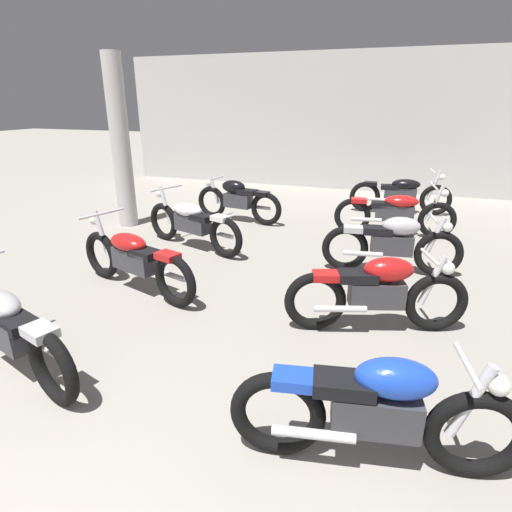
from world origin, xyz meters
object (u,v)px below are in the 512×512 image
(motorcycle_left_row_1, at_px, (7,326))
(support_pillar, at_px, (120,144))
(motorcycle_left_row_4, at_px, (238,199))
(motorcycle_right_row_4, at_px, (395,212))
(motorcycle_right_row_1, at_px, (377,410))
(motorcycle_right_row_2, at_px, (378,292))
(motorcycle_right_row_3, at_px, (393,243))
(motorcycle_right_row_5, at_px, (401,193))
(motorcycle_left_row_2, at_px, (134,258))
(motorcycle_left_row_3, at_px, (192,222))

(motorcycle_left_row_1, bearing_deg, support_pillar, 113.35)
(motorcycle_left_row_4, distance_m, motorcycle_right_row_4, 3.10)
(motorcycle_left_row_4, distance_m, motorcycle_right_row_1, 6.34)
(motorcycle_right_row_2, xyz_separation_m, motorcycle_right_row_3, (0.07, 1.74, 0.00))
(motorcycle_left_row_1, xyz_separation_m, motorcycle_right_row_2, (3.11, 1.88, 0.01))
(motorcycle_right_row_4, distance_m, motorcycle_right_row_5, 1.77)
(support_pillar, relative_size, motorcycle_right_row_3, 1.63)
(motorcycle_left_row_1, xyz_separation_m, motorcycle_right_row_4, (3.15, 5.51, 0.00))
(motorcycle_left_row_1, bearing_deg, motorcycle_right_row_3, 48.64)
(motorcycle_left_row_2, bearing_deg, motorcycle_right_row_3, 29.31)
(motorcycle_left_row_4, distance_m, motorcycle_right_row_2, 4.73)
(motorcycle_right_row_3, bearing_deg, motorcycle_left_row_2, -150.69)
(motorcycle_left_row_1, xyz_separation_m, motorcycle_left_row_3, (-0.04, 3.64, 0.00))
(motorcycle_left_row_1, distance_m, motorcycle_right_row_5, 7.95)
(motorcycle_right_row_2, bearing_deg, motorcycle_right_row_5, 89.14)
(support_pillar, xyz_separation_m, motorcycle_left_row_3, (1.89, -0.82, -1.15))
(motorcycle_right_row_1, height_order, motorcycle_right_row_3, same)
(motorcycle_right_row_1, bearing_deg, motorcycle_right_row_4, 91.09)
(motorcycle_left_row_2, bearing_deg, motorcycle_left_row_3, 93.15)
(motorcycle_left_row_3, bearing_deg, motorcycle_right_row_3, -0.40)
(motorcycle_right_row_4, xyz_separation_m, motorcycle_right_row_5, (0.04, 1.77, 0.00))
(motorcycle_left_row_2, relative_size, motorcycle_left_row_4, 1.07)
(motorcycle_left_row_4, relative_size, motorcycle_right_row_1, 1.01)
(motorcycle_left_row_2, xyz_separation_m, motorcycle_right_row_3, (3.13, 1.76, 0.01))
(motorcycle_right_row_5, bearing_deg, motorcycle_right_row_1, -89.53)
(motorcycle_left_row_3, distance_m, motorcycle_left_row_4, 1.83)
(motorcycle_right_row_1, xyz_separation_m, motorcycle_right_row_4, (-0.10, 5.51, -0.01))
(motorcycle_right_row_1, xyz_separation_m, motorcycle_right_row_2, (-0.14, 1.88, 0.00))
(support_pillar, distance_m, motorcycle_right_row_4, 5.31)
(motorcycle_left_row_2, bearing_deg, motorcycle_right_row_1, -30.24)
(motorcycle_left_row_3, height_order, motorcycle_right_row_3, motorcycle_left_row_3)
(motorcycle_left_row_1, height_order, motorcycle_left_row_2, same)
(motorcycle_right_row_1, bearing_deg, motorcycle_left_row_1, -179.98)
(motorcycle_right_row_1, relative_size, motorcycle_right_row_5, 0.90)
(motorcycle_left_row_1, relative_size, motorcycle_right_row_2, 1.11)
(support_pillar, bearing_deg, motorcycle_right_row_4, 11.67)
(motorcycle_left_row_2, height_order, motorcycle_right_row_3, motorcycle_left_row_2)
(motorcycle_left_row_3, xyz_separation_m, motorcycle_right_row_4, (3.19, 1.87, 0.00))
(motorcycle_left_row_2, distance_m, motorcycle_right_row_5, 6.26)
(support_pillar, xyz_separation_m, motorcycle_left_row_4, (1.97, 1.01, -1.14))
(motorcycle_left_row_4, relative_size, motorcycle_right_row_5, 0.91)
(support_pillar, height_order, motorcycle_right_row_1, support_pillar)
(motorcycle_left_row_3, bearing_deg, motorcycle_right_row_5, 48.37)
(motorcycle_left_row_1, height_order, motorcycle_right_row_4, same)
(motorcycle_left_row_3, bearing_deg, motorcycle_left_row_2, -86.85)
(motorcycle_left_row_2, relative_size, motorcycle_right_row_3, 1.07)
(motorcycle_right_row_3, distance_m, motorcycle_right_row_4, 1.89)
(motorcycle_left_row_4, xyz_separation_m, motorcycle_right_row_4, (3.10, 0.04, -0.01))
(motorcycle_right_row_1, distance_m, motorcycle_right_row_5, 7.28)
(motorcycle_left_row_2, xyz_separation_m, motorcycle_right_row_1, (3.20, -1.86, 0.01))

